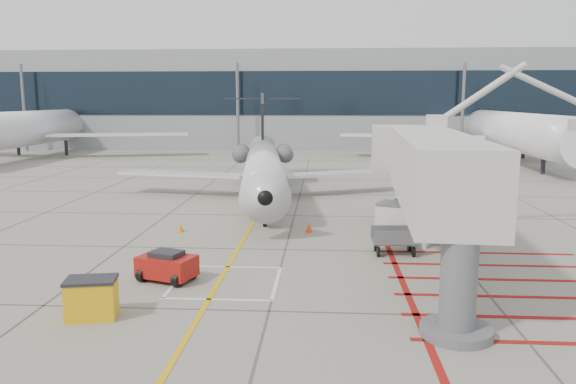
# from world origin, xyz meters

# --- Properties ---
(ground_plane) EXTENTS (260.00, 260.00, 0.00)m
(ground_plane) POSITION_xyz_m (0.00, 0.00, 0.00)
(ground_plane) COLOR gray
(ground_plane) RESTS_ON ground
(regional_jet) EXTENTS (25.96, 31.18, 7.53)m
(regional_jet) POSITION_xyz_m (-2.30, 15.62, 3.77)
(regional_jet) COLOR silver
(regional_jet) RESTS_ON ground_plane
(jet_bridge) EXTENTS (10.24, 19.70, 7.67)m
(jet_bridge) POSITION_xyz_m (6.34, 0.93, 3.84)
(jet_bridge) COLOR beige
(jet_bridge) RESTS_ON ground_plane
(pushback_tug) EXTENTS (2.52, 2.00, 1.28)m
(pushback_tug) POSITION_xyz_m (-4.40, -0.95, 0.64)
(pushback_tug) COLOR #A3150F
(pushback_tug) RESTS_ON ground_plane
(spill_bin) EXTENTS (1.75, 1.33, 1.37)m
(spill_bin) POSITION_xyz_m (-5.81, -4.94, 0.68)
(spill_bin) COLOR #E7A70C
(spill_bin) RESTS_ON ground_plane
(baggage_cart) EXTENTS (2.11, 1.39, 1.29)m
(baggage_cart) POSITION_xyz_m (5.16, 3.60, 0.65)
(baggage_cart) COLOR #555459
(baggage_cart) RESTS_ON ground_plane
(ground_power_unit) EXTENTS (2.93, 2.33, 2.03)m
(ground_power_unit) POSITION_xyz_m (5.87, 5.69, 1.01)
(ground_power_unit) COLOR silver
(ground_power_unit) RESTS_ON ground_plane
(cone_nose) EXTENTS (0.34, 0.34, 0.48)m
(cone_nose) POSITION_xyz_m (-5.98, 7.27, 0.24)
(cone_nose) COLOR orange
(cone_nose) RESTS_ON ground_plane
(cone_side) EXTENTS (0.39, 0.39, 0.54)m
(cone_side) POSITION_xyz_m (1.04, 7.64, 0.27)
(cone_side) COLOR #F7450D
(cone_side) RESTS_ON ground_plane
(terminal_building) EXTENTS (180.00, 28.00, 14.00)m
(terminal_building) POSITION_xyz_m (10.00, 70.00, 7.00)
(terminal_building) COLOR gray
(terminal_building) RESTS_ON ground_plane
(terminal_glass_band) EXTENTS (180.00, 0.10, 6.00)m
(terminal_glass_band) POSITION_xyz_m (10.00, 55.95, 8.00)
(terminal_glass_band) COLOR black
(terminal_glass_band) RESTS_ON ground_plane
(bg_aircraft_b) EXTENTS (38.40, 42.67, 12.80)m
(bg_aircraft_b) POSITION_xyz_m (-34.72, 46.00, 6.40)
(bg_aircraft_b) COLOR silver
(bg_aircraft_b) RESTS_ON ground_plane
(bg_aircraft_c) EXTENTS (38.35, 42.61, 12.78)m
(bg_aircraft_c) POSITION_xyz_m (22.97, 46.00, 6.39)
(bg_aircraft_c) COLOR silver
(bg_aircraft_c) RESTS_ON ground_plane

